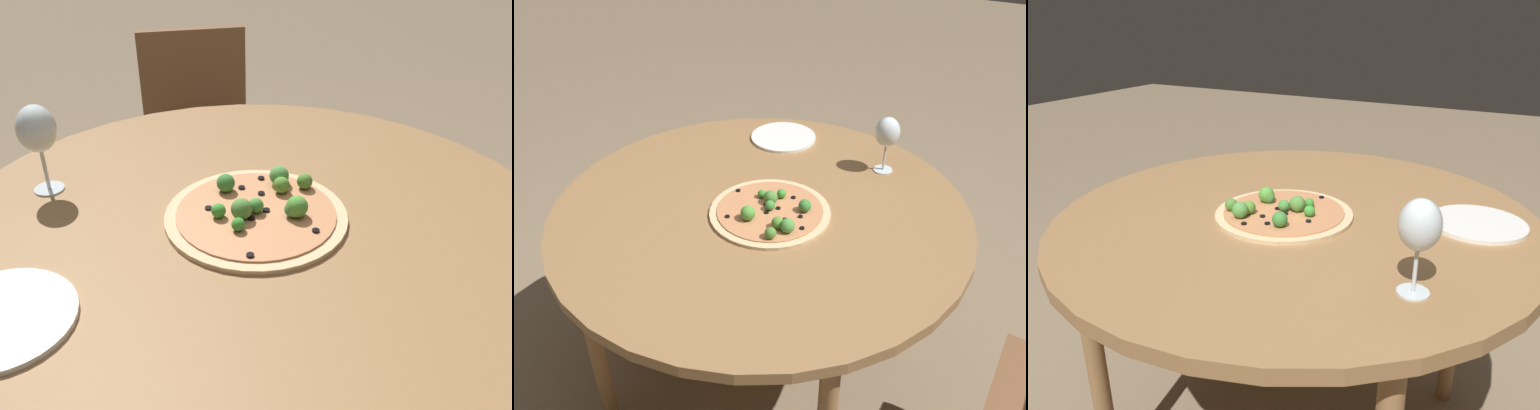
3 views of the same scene
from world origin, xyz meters
The scene contains 5 objects.
dining_table centered at (0.00, 0.00, 0.69)m, with size 1.24×1.24×0.76m.
chair centered at (1.00, -0.06, 0.46)m, with size 0.42×0.42×0.84m.
pizza centered at (0.04, -0.02, 0.77)m, with size 0.35×0.35×0.06m.
wine_glass centered at (0.26, 0.38, 0.89)m, with size 0.08×0.08×0.19m.
plate_near centered at (-0.13, 0.43, 0.76)m, with size 0.23×0.23×0.01m.
Camera 1 is at (-0.85, 0.23, 1.37)m, focal length 40.00 mm.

